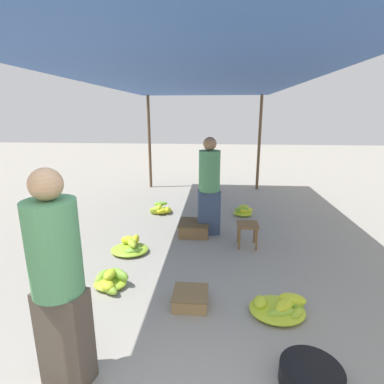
# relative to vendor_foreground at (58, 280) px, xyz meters

# --- Properties ---
(canopy_post_back_left) EXTENTS (0.08, 0.08, 2.61)m
(canopy_post_back_left) POSITION_rel_vendor_foreground_xyz_m (-0.76, 6.60, 0.38)
(canopy_post_back_left) COLOR brown
(canopy_post_back_left) RESTS_ON ground
(canopy_post_back_right) EXTENTS (0.08, 0.08, 2.61)m
(canopy_post_back_right) POSITION_rel_vendor_foreground_xyz_m (2.34, 6.60, 0.38)
(canopy_post_back_right) COLOR brown
(canopy_post_back_right) RESTS_ON ground
(canopy_tarp) EXTENTS (3.50, 7.32, 0.04)m
(canopy_tarp) POSITION_rel_vendor_foreground_xyz_m (0.79, 3.14, 1.71)
(canopy_tarp) COLOR #33569E
(canopy_tarp) RESTS_ON canopy_post_front_left
(vendor_foreground) EXTENTS (0.44, 0.44, 1.78)m
(vendor_foreground) POSITION_rel_vendor_foreground_xyz_m (0.00, 0.00, 0.00)
(vendor_foreground) COLOR #4C4238
(vendor_foreground) RESTS_ON ground
(stool) EXTENTS (0.34, 0.34, 0.39)m
(stool) POSITION_rel_vendor_foreground_xyz_m (1.69, 2.71, -0.61)
(stool) COLOR brown
(stool) RESTS_ON ground
(basin_black) EXTENTS (0.50, 0.50, 0.16)m
(basin_black) POSITION_rel_vendor_foreground_xyz_m (1.97, 0.11, -0.84)
(basin_black) COLOR black
(basin_black) RESTS_ON ground
(banana_pile_left_0) EXTENTS (0.50, 0.56, 0.23)m
(banana_pile_left_0) POSITION_rel_vendor_foreground_xyz_m (-0.14, 1.35, -0.84)
(banana_pile_left_0) COLOR #B8CE2B
(banana_pile_left_0) RESTS_ON ground
(banana_pile_left_1) EXTENTS (0.59, 0.52, 0.25)m
(banana_pile_left_1) POSITION_rel_vendor_foreground_xyz_m (-0.16, 2.33, -0.84)
(banana_pile_left_1) COLOR yellow
(banana_pile_left_1) RESTS_ON ground
(banana_pile_left_2) EXTENTS (0.50, 0.52, 0.24)m
(banana_pile_left_2) POSITION_rel_vendor_foreground_xyz_m (-0.04, 4.25, -0.83)
(banana_pile_left_2) COLOR yellow
(banana_pile_left_2) RESTS_ON ground
(banana_pile_right_0) EXTENTS (0.64, 0.53, 0.19)m
(banana_pile_right_0) POSITION_rel_vendor_foreground_xyz_m (1.90, 0.99, -0.85)
(banana_pile_right_0) COLOR #94C032
(banana_pile_right_0) RESTS_ON ground
(banana_pile_right_1) EXTENTS (0.42, 0.34, 0.24)m
(banana_pile_right_1) POSITION_rel_vendor_foreground_xyz_m (1.76, 4.23, -0.82)
(banana_pile_right_1) COLOR #8DBD33
(banana_pile_right_1) RESTS_ON ground
(crate_near) EXTENTS (0.40, 0.40, 0.17)m
(crate_near) POSITION_rel_vendor_foreground_xyz_m (0.90, 1.07, -0.84)
(crate_near) COLOR #9E7A4C
(crate_near) RESTS_ON ground
(crate_mid) EXTENTS (0.54, 0.54, 0.23)m
(crate_mid) POSITION_rel_vendor_foreground_xyz_m (0.79, 3.14, -0.80)
(crate_mid) COLOR brown
(crate_mid) RESTS_ON ground
(shopper_walking_mid) EXTENTS (0.43, 0.43, 1.74)m
(shopper_walking_mid) POSITION_rel_vendor_foreground_xyz_m (1.05, 3.19, -0.02)
(shopper_walking_mid) COLOR #384766
(shopper_walking_mid) RESTS_ON ground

